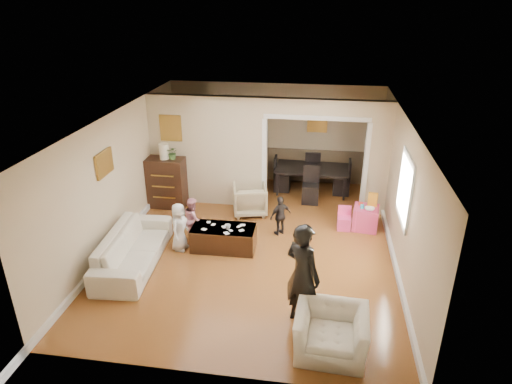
% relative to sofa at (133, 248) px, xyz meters
% --- Properties ---
extents(floor, '(7.00, 7.00, 0.00)m').
position_rel_sofa_xyz_m(floor, '(2.12, 1.10, -0.33)').
color(floor, '#955026').
rests_on(floor, ground).
extents(partition_left, '(2.75, 0.18, 2.60)m').
position_rel_sofa_xyz_m(partition_left, '(0.74, 2.90, 0.97)').
color(partition_left, '#C8B992').
rests_on(partition_left, ground).
extents(partition_right, '(0.55, 0.18, 2.60)m').
position_rel_sofa_xyz_m(partition_right, '(4.59, 2.90, 0.97)').
color(partition_right, '#C8B992').
rests_on(partition_right, ground).
extents(partition_header, '(2.22, 0.18, 0.35)m').
position_rel_sofa_xyz_m(partition_header, '(3.22, 2.90, 2.09)').
color(partition_header, '#C8B992').
rests_on(partition_header, partition_right).
extents(window_pane, '(0.03, 0.95, 1.10)m').
position_rel_sofa_xyz_m(window_pane, '(4.85, 0.70, 1.22)').
color(window_pane, white).
rests_on(window_pane, ground).
extents(framed_art_partition, '(0.45, 0.03, 0.55)m').
position_rel_sofa_xyz_m(framed_art_partition, '(-0.08, 2.80, 1.52)').
color(framed_art_partition, brown).
rests_on(framed_art_partition, partition_left).
extents(framed_art_sofa_wall, '(0.03, 0.55, 0.40)m').
position_rel_sofa_xyz_m(framed_art_sofa_wall, '(-0.59, 0.50, 1.47)').
color(framed_art_sofa_wall, brown).
extents(framed_art_alcove, '(0.45, 0.03, 0.55)m').
position_rel_sofa_xyz_m(framed_art_alcove, '(3.22, 4.54, 1.37)').
color(framed_art_alcove, brown).
extents(sofa, '(1.04, 2.32, 0.66)m').
position_rel_sofa_xyz_m(sofa, '(0.00, 0.00, 0.00)').
color(sofa, silver).
rests_on(sofa, ground).
extents(armchair_back, '(0.90, 0.92, 0.69)m').
position_rel_sofa_xyz_m(armchair_back, '(1.80, 2.43, 0.02)').
color(armchair_back, tan).
rests_on(armchair_back, ground).
extents(armchair_front, '(1.04, 0.92, 0.65)m').
position_rel_sofa_xyz_m(armchair_front, '(3.63, -1.72, -0.01)').
color(armchair_front, silver).
rests_on(armchair_front, ground).
extents(dresser, '(0.87, 0.49, 1.19)m').
position_rel_sofa_xyz_m(dresser, '(-0.20, 2.54, 0.27)').
color(dresser, black).
rests_on(dresser, ground).
extents(table_lamp, '(0.22, 0.22, 0.36)m').
position_rel_sofa_xyz_m(table_lamp, '(-0.20, 2.54, 1.04)').
color(table_lamp, '#FEF3CF').
rests_on(table_lamp, dresser).
extents(potted_plant, '(0.28, 0.24, 0.31)m').
position_rel_sofa_xyz_m(potted_plant, '(0.00, 2.54, 1.01)').
color(potted_plant, '#446A2F').
rests_on(potted_plant, dresser).
extents(coffee_table, '(1.26, 0.65, 0.47)m').
position_rel_sofa_xyz_m(coffee_table, '(1.54, 0.80, -0.10)').
color(coffee_table, '#331E10').
rests_on(coffee_table, ground).
extents(coffee_cup, '(0.11, 0.11, 0.10)m').
position_rel_sofa_xyz_m(coffee_cup, '(1.64, 0.75, 0.18)').
color(coffee_cup, silver).
rests_on(coffee_cup, coffee_table).
extents(play_table, '(0.58, 0.58, 0.50)m').
position_rel_sofa_xyz_m(play_table, '(4.38, 2.07, -0.08)').
color(play_table, '#D8386E').
rests_on(play_table, ground).
extents(cereal_box, '(0.21, 0.10, 0.30)m').
position_rel_sofa_xyz_m(cereal_box, '(4.50, 2.17, 0.32)').
color(cereal_box, yellow).
rests_on(cereal_box, play_table).
extents(cyan_cup, '(0.08, 0.08, 0.08)m').
position_rel_sofa_xyz_m(cyan_cup, '(4.28, 2.02, 0.21)').
color(cyan_cup, '#269BBF').
rests_on(cyan_cup, play_table).
extents(toy_block, '(0.09, 0.08, 0.05)m').
position_rel_sofa_xyz_m(toy_block, '(4.26, 2.19, 0.19)').
color(toy_block, red).
rests_on(toy_block, play_table).
extents(play_bowl, '(0.23, 0.23, 0.05)m').
position_rel_sofa_xyz_m(play_bowl, '(4.43, 1.95, 0.19)').
color(play_bowl, white).
rests_on(play_bowl, play_table).
extents(dining_table, '(1.85, 1.06, 0.64)m').
position_rel_sofa_xyz_m(dining_table, '(3.16, 3.87, -0.01)').
color(dining_table, black).
rests_on(dining_table, ground).
extents(adult_person, '(0.74, 0.71, 1.70)m').
position_rel_sofa_xyz_m(adult_person, '(3.18, -1.16, 0.52)').
color(adult_person, black).
rests_on(adult_person, ground).
extents(child_kneel_a, '(0.38, 0.52, 0.98)m').
position_rel_sofa_xyz_m(child_kneel_a, '(0.69, 0.65, 0.16)').
color(child_kneel_a, silver).
rests_on(child_kneel_a, ground).
extents(child_kneel_b, '(0.48, 0.54, 0.91)m').
position_rel_sofa_xyz_m(child_kneel_b, '(0.84, 1.10, 0.12)').
color(child_kneel_b, pink).
rests_on(child_kneel_b, ground).
extents(child_toddler, '(0.52, 0.49, 0.86)m').
position_rel_sofa_xyz_m(child_toddler, '(2.59, 1.55, 0.10)').
color(child_toddler, black).
rests_on(child_toddler, ground).
extents(craft_papers, '(0.85, 0.50, 0.00)m').
position_rel_sofa_xyz_m(craft_papers, '(1.58, 0.79, 0.14)').
color(craft_papers, white).
rests_on(craft_papers, coffee_table).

